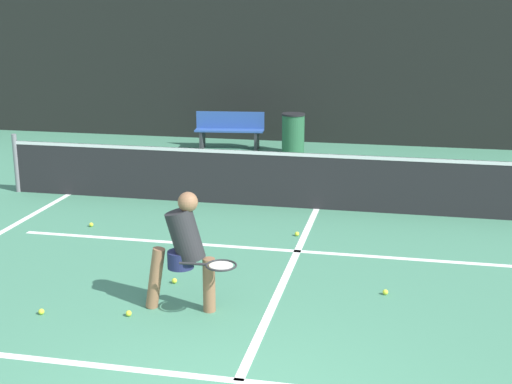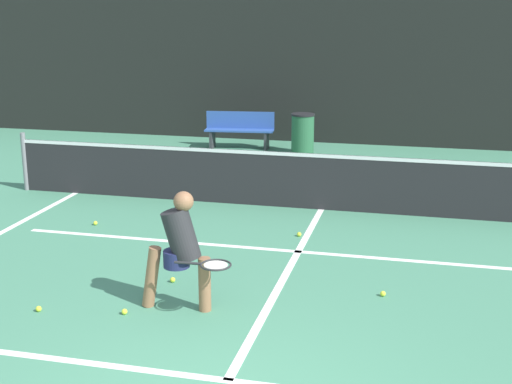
{
  "view_description": "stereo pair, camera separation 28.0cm",
  "coord_description": "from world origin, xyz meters",
  "px_view_note": "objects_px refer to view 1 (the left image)",
  "views": [
    {
      "loc": [
        1.37,
        -4.91,
        3.37
      ],
      "look_at": [
        -0.5,
        3.95,
        0.95
      ],
      "focal_mm": 50.0,
      "sensor_mm": 36.0,
      "label": 1
    },
    {
      "loc": [
        1.64,
        -4.85,
        3.37
      ],
      "look_at": [
        -0.5,
        3.95,
        0.95
      ],
      "focal_mm": 50.0,
      "sensor_mm": 36.0,
      "label": 2
    }
  ],
  "objects_px": {
    "trash_bin": "(293,133)",
    "parked_car": "(476,103)",
    "player_practicing": "(185,248)",
    "courtside_bench": "(230,129)"
  },
  "relations": [
    {
      "from": "player_practicing",
      "to": "parked_car",
      "type": "height_order",
      "value": "parked_car"
    },
    {
      "from": "courtside_bench",
      "to": "trash_bin",
      "type": "relative_size",
      "value": 1.79
    },
    {
      "from": "player_practicing",
      "to": "courtside_bench",
      "type": "distance_m",
      "value": 9.19
    },
    {
      "from": "player_practicing",
      "to": "trash_bin",
      "type": "height_order",
      "value": "player_practicing"
    },
    {
      "from": "courtside_bench",
      "to": "parked_car",
      "type": "bearing_deg",
      "value": 32.04
    },
    {
      "from": "player_practicing",
      "to": "courtside_bench",
      "type": "bearing_deg",
      "value": 97.86
    },
    {
      "from": "courtside_bench",
      "to": "trash_bin",
      "type": "xyz_separation_m",
      "value": [
        1.56,
        -0.25,
        -0.01
      ]
    },
    {
      "from": "trash_bin",
      "to": "parked_car",
      "type": "distance_m",
      "value": 6.76
    },
    {
      "from": "player_practicing",
      "to": "trash_bin",
      "type": "bearing_deg",
      "value": 88.13
    },
    {
      "from": "player_practicing",
      "to": "courtside_bench",
      "type": "xyz_separation_m",
      "value": [
        -1.72,
        9.02,
        -0.27
      ]
    }
  ]
}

